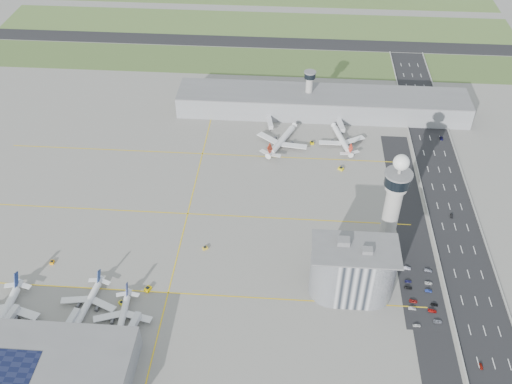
# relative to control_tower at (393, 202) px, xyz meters

# --- Properties ---
(ground) EXTENTS (1000.00, 1000.00, 0.00)m
(ground) POSITION_rel_control_tower_xyz_m (-72.00, -8.00, -35.04)
(ground) COLOR gray
(grass_strip_0) EXTENTS (480.00, 50.00, 0.08)m
(grass_strip_0) POSITION_rel_control_tower_xyz_m (-92.00, 217.00, -35.00)
(grass_strip_0) COLOR #4B6630
(grass_strip_0) RESTS_ON ground
(grass_strip_1) EXTENTS (480.00, 60.00, 0.08)m
(grass_strip_1) POSITION_rel_control_tower_xyz_m (-92.00, 292.00, -35.00)
(grass_strip_1) COLOR #506F34
(grass_strip_1) RESTS_ON ground
(runway) EXTENTS (480.00, 22.00, 0.10)m
(runway) POSITION_rel_control_tower_xyz_m (-92.00, 254.00, -34.98)
(runway) COLOR black
(runway) RESTS_ON ground
(highway) EXTENTS (28.00, 500.00, 0.10)m
(highway) POSITION_rel_control_tower_xyz_m (43.00, -8.00, -34.99)
(highway) COLOR black
(highway) RESTS_ON ground
(barrier_left) EXTENTS (0.60, 500.00, 1.20)m
(barrier_left) POSITION_rel_control_tower_xyz_m (29.00, -8.00, -34.44)
(barrier_left) COLOR #9E9E99
(barrier_left) RESTS_ON ground
(barrier_right) EXTENTS (0.60, 500.00, 1.20)m
(barrier_right) POSITION_rel_control_tower_xyz_m (57.00, -8.00, -34.44)
(barrier_right) COLOR #9E9E99
(barrier_right) RESTS_ON ground
(landside_road) EXTENTS (18.00, 260.00, 0.08)m
(landside_road) POSITION_rel_control_tower_xyz_m (18.00, -18.00, -35.00)
(landside_road) COLOR black
(landside_road) RESTS_ON ground
(parking_lot) EXTENTS (20.00, 44.00, 0.10)m
(parking_lot) POSITION_rel_control_tower_xyz_m (16.00, -30.00, -34.99)
(parking_lot) COLOR black
(parking_lot) RESTS_ON ground
(taxiway_line_h_0) EXTENTS (260.00, 0.60, 0.01)m
(taxiway_line_h_0) POSITION_rel_control_tower_xyz_m (-112.00, -38.00, -35.04)
(taxiway_line_h_0) COLOR yellow
(taxiway_line_h_0) RESTS_ON ground
(taxiway_line_h_1) EXTENTS (260.00, 0.60, 0.01)m
(taxiway_line_h_1) POSITION_rel_control_tower_xyz_m (-112.00, 22.00, -35.04)
(taxiway_line_h_1) COLOR yellow
(taxiway_line_h_1) RESTS_ON ground
(taxiway_line_h_2) EXTENTS (260.00, 0.60, 0.01)m
(taxiway_line_h_2) POSITION_rel_control_tower_xyz_m (-112.00, 82.00, -35.04)
(taxiway_line_h_2) COLOR yellow
(taxiway_line_h_2) RESTS_ON ground
(taxiway_line_v) EXTENTS (0.60, 260.00, 0.01)m
(taxiway_line_v) POSITION_rel_control_tower_xyz_m (-112.00, 22.00, -35.04)
(taxiway_line_v) COLOR yellow
(taxiway_line_v) RESTS_ON ground
(control_tower) EXTENTS (14.00, 14.00, 64.50)m
(control_tower) POSITION_rel_control_tower_xyz_m (0.00, 0.00, 0.00)
(control_tower) COLOR #ADAAA5
(control_tower) RESTS_ON ground
(secondary_tower) EXTENTS (8.60, 8.60, 31.90)m
(secondary_tower) POSITION_rel_control_tower_xyz_m (-42.00, 142.00, -16.24)
(secondary_tower) COLOR #ADAAA5
(secondary_tower) RESTS_ON ground
(admin_building) EXTENTS (42.00, 24.00, 33.50)m
(admin_building) POSITION_rel_control_tower_xyz_m (-20.01, -30.00, -19.74)
(admin_building) COLOR #B2B2B7
(admin_building) RESTS_ON ground
(terminal_pier) EXTENTS (210.00, 32.00, 15.80)m
(terminal_pier) POSITION_rel_control_tower_xyz_m (-32.00, 140.00, -27.14)
(terminal_pier) COLOR gray
(terminal_pier) RESTS_ON ground
(near_terminal) EXTENTS (84.00, 42.00, 13.00)m
(near_terminal) POSITION_rel_control_tower_xyz_m (-160.07, -90.02, -28.62)
(near_terminal) COLOR gray
(near_terminal) RESTS_ON ground
(airplane_near_a) EXTENTS (34.55, 40.60, 11.34)m
(airplane_near_a) POSITION_rel_control_tower_xyz_m (-187.85, -59.15, -29.37)
(airplane_near_a) COLOR white
(airplane_near_a) RESTS_ON ground
(airplane_near_b) EXTENTS (33.36, 37.82, 9.62)m
(airplane_near_b) POSITION_rel_control_tower_xyz_m (-149.57, -49.98, -30.23)
(airplane_near_b) COLOR white
(airplane_near_b) RESTS_ON ground
(airplane_near_c) EXTENTS (30.96, 35.76, 9.55)m
(airplane_near_c) POSITION_rel_control_tower_xyz_m (-130.33, -57.43, -30.27)
(airplane_near_c) COLOR white
(airplane_near_c) RESTS_ON ground
(airplane_far_a) EXTENTS (51.21, 54.67, 12.22)m
(airplane_far_a) POSITION_rel_control_tower_xyz_m (-59.29, 97.21, -28.93)
(airplane_far_a) COLOR white
(airplane_far_a) RESTS_ON ground
(airplane_far_b) EXTENTS (42.37, 46.35, 10.85)m
(airplane_far_b) POSITION_rel_control_tower_xyz_m (-18.82, 101.33, -29.62)
(airplane_far_b) COLOR white
(airplane_far_b) RESTS_ON ground
(jet_bridge_near_0) EXTENTS (5.39, 14.31, 5.70)m
(jet_bridge_near_0) POSITION_rel_control_tower_xyz_m (-185.00, -69.00, -32.19)
(jet_bridge_near_0) COLOR silver
(jet_bridge_near_0) RESTS_ON ground
(jet_bridge_near_1) EXTENTS (5.39, 14.31, 5.70)m
(jet_bridge_near_1) POSITION_rel_control_tower_xyz_m (-155.00, -69.00, -32.19)
(jet_bridge_near_1) COLOR silver
(jet_bridge_near_1) RESTS_ON ground
(jet_bridge_near_2) EXTENTS (5.39, 14.31, 5.70)m
(jet_bridge_near_2) POSITION_rel_control_tower_xyz_m (-125.00, -69.00, -32.19)
(jet_bridge_near_2) COLOR silver
(jet_bridge_near_2) RESTS_ON ground
(jet_bridge_far_0) EXTENTS (5.39, 14.31, 5.70)m
(jet_bridge_far_0) POSITION_rel_control_tower_xyz_m (-70.00, 124.00, -32.19)
(jet_bridge_far_0) COLOR silver
(jet_bridge_far_0) RESTS_ON ground
(jet_bridge_far_1) EXTENTS (5.39, 14.31, 5.70)m
(jet_bridge_far_1) POSITION_rel_control_tower_xyz_m (-20.00, 124.00, -32.19)
(jet_bridge_far_1) COLOR silver
(jet_bridge_far_1) RESTS_ON ground
(tug_0) EXTENTS (2.11, 2.90, 1.61)m
(tug_0) POSITION_rel_control_tower_xyz_m (-177.88, -22.35, -34.24)
(tug_0) COLOR orange
(tug_0) RESTS_ON ground
(tug_1) EXTENTS (3.69, 3.48, 1.77)m
(tug_1) POSITION_rel_control_tower_xyz_m (-133.70, -46.86, -34.16)
(tug_1) COLOR yellow
(tug_1) RESTS_ON ground
(tug_2) EXTENTS (3.80, 4.35, 2.11)m
(tug_2) POSITION_rel_control_tower_xyz_m (-122.58, -37.02, -33.99)
(tug_2) COLOR #E9BD00
(tug_2) RESTS_ON ground
(tug_3) EXTENTS (3.44, 3.20, 1.65)m
(tug_3) POSITION_rel_control_tower_xyz_m (-97.65, -5.83, -34.22)
(tug_3) COLOR gold
(tug_3) RESTS_ON ground
(tug_4) EXTENTS (2.74, 3.49, 1.81)m
(tug_4) POSITION_rel_control_tower_xyz_m (-38.84, 99.13, -34.14)
(tug_4) COLOR #D7B903
(tug_4) RESTS_ON ground
(tug_5) EXTENTS (4.12, 3.86, 1.97)m
(tug_5) POSITION_rel_control_tower_xyz_m (-20.30, 71.27, -34.05)
(tug_5) COLOR gold
(tug_5) RESTS_ON ground
(car_lot_0) EXTENTS (3.88, 1.85, 1.28)m
(car_lot_0) POSITION_rel_control_tower_xyz_m (11.06, -49.68, -34.40)
(car_lot_0) COLOR silver
(car_lot_0) RESTS_ON ground
(car_lot_1) EXTENTS (3.86, 1.46, 1.26)m
(car_lot_1) POSITION_rel_control_tower_xyz_m (10.28, -39.47, -34.41)
(car_lot_1) COLOR #A0A0A0
(car_lot_1) RESTS_ON ground
(car_lot_2) EXTENTS (4.30, 2.45, 1.13)m
(car_lot_2) POSITION_rel_control_tower_xyz_m (11.44, -34.81, -34.48)
(car_lot_2) COLOR maroon
(car_lot_2) RESTS_ON ground
(car_lot_3) EXTENTS (4.03, 1.99, 1.13)m
(car_lot_3) POSITION_rel_control_tower_xyz_m (10.07, -26.12, -34.48)
(car_lot_3) COLOR black
(car_lot_3) RESTS_ON ground
(car_lot_4) EXTENTS (3.53, 1.54, 1.18)m
(car_lot_4) POSITION_rel_control_tower_xyz_m (10.58, -21.74, -34.45)
(car_lot_4) COLOR navy
(car_lot_4) RESTS_ON ground
(car_lot_5) EXTENTS (4.00, 1.65, 1.29)m
(car_lot_5) POSITION_rel_control_tower_xyz_m (11.07, -12.66, -34.40)
(car_lot_5) COLOR silver
(car_lot_5) RESTS_ON ground
(car_lot_6) EXTENTS (4.18, 2.03, 1.15)m
(car_lot_6) POSITION_rel_control_tower_xyz_m (21.54, -46.59, -34.47)
(car_lot_6) COLOR gray
(car_lot_6) RESTS_ON ground
(car_lot_7) EXTENTS (4.41, 2.21, 1.23)m
(car_lot_7) POSITION_rel_control_tower_xyz_m (19.94, -40.27, -34.43)
(car_lot_7) COLOR #AB100D
(car_lot_7) RESTS_ON ground
(car_lot_8) EXTENTS (3.69, 1.82, 1.21)m
(car_lot_8) POSITION_rel_control_tower_xyz_m (21.61, -36.26, -34.44)
(car_lot_8) COLOR black
(car_lot_8) RESTS_ON ground
(car_lot_9) EXTENTS (3.56, 1.35, 1.16)m
(car_lot_9) POSITION_rel_control_tower_xyz_m (20.08, -27.51, -34.46)
(car_lot_9) COLOR navy
(car_lot_9) RESTS_ON ground
(car_lot_10) EXTENTS (4.05, 1.99, 1.11)m
(car_lot_10) POSITION_rel_control_tower_xyz_m (20.95, -22.25, -34.49)
(car_lot_10) COLOR silver
(car_lot_10) RESTS_ON ground
(car_lot_11) EXTENTS (4.45, 2.38, 1.23)m
(car_lot_11) POSITION_rel_control_tower_xyz_m (22.12, -13.44, -34.43)
(car_lot_11) COLOR gray
(car_lot_11) RESTS_ON ground
(car_hw_0) EXTENTS (1.35, 3.30, 1.12)m
(car_hw_0) POSITION_rel_control_tower_xyz_m (36.77, -70.18, -34.48)
(car_hw_0) COLOR maroon
(car_hw_0) RESTS_ON ground
(car_hw_1) EXTENTS (1.88, 3.84, 1.21)m
(car_hw_1) POSITION_rel_control_tower_xyz_m (42.46, 30.95, -34.43)
(car_hw_1) COLOR black
(car_hw_1) RESTS_ON ground
(car_hw_2) EXTENTS (2.01, 4.26, 1.18)m
(car_hw_2) POSITION_rel_control_tower_xyz_m (50.56, 111.27, -34.45)
(car_hw_2) COLOR #131147
(car_hw_2) RESTS_ON ground
(car_hw_4) EXTENTS (1.43, 3.53, 1.20)m
(car_hw_4) POSITION_rel_control_tower_xyz_m (35.85, 174.18, -34.44)
(car_hw_4) COLOR gray
(car_hw_4) RESTS_ON ground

